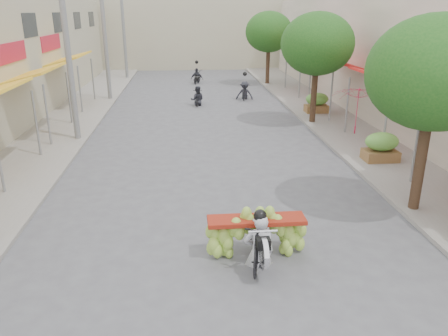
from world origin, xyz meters
TOP-DOWN VIEW (x-y plane):
  - ground at (0.00, 0.00)m, footprint 120.00×120.00m
  - sidewalk_left at (-7.00, 15.00)m, footprint 4.00×60.00m
  - sidewalk_right at (7.00, 15.00)m, footprint 4.00×60.00m
  - far_building at (0.00, 38.00)m, footprint 20.00×6.00m
  - utility_pole_mid at (-5.40, 12.00)m, footprint 0.60×0.24m
  - utility_pole_far at (-5.40, 21.00)m, footprint 0.60×0.24m
  - utility_pole_back at (-5.40, 30.00)m, footprint 0.60×0.24m
  - street_tree_near at (5.40, 4.00)m, footprint 3.40×3.40m
  - street_tree_mid at (5.40, 14.00)m, footprint 3.40×3.40m
  - street_tree_far at (5.40, 26.00)m, footprint 3.40×3.40m
  - produce_crate_mid at (6.20, 8.00)m, footprint 1.20×0.88m
  - produce_crate_far at (6.20, 16.00)m, footprint 1.20×0.88m
  - banana_motorbike at (0.69, 1.91)m, footprint 2.20×1.95m
  - market_umbrella at (5.82, 9.62)m, footprint 2.64×2.64m
  - pedestrian at (6.22, 16.40)m, footprint 1.07×0.79m
  - bg_motorbike_a at (-0.06, 18.95)m, footprint 0.83×1.49m
  - bg_motorbike_b at (2.94, 20.49)m, footprint 1.15×1.86m
  - bg_motorbike_c at (0.19, 27.24)m, footprint 1.08×1.82m

SIDE VIEW (x-z plane):
  - ground at x=0.00m, z-range 0.00..0.00m
  - sidewalk_left at x=-7.00m, z-range 0.00..0.12m
  - sidewalk_right at x=7.00m, z-range 0.00..0.12m
  - produce_crate_mid at x=6.20m, z-range 0.13..1.29m
  - produce_crate_far at x=6.20m, z-range 0.13..1.29m
  - banana_motorbike at x=0.69m, z-range -0.39..1.86m
  - bg_motorbike_a at x=-0.06m, z-range -0.20..1.75m
  - bg_motorbike_c at x=0.19m, z-range -0.19..1.76m
  - bg_motorbike_b at x=2.94m, z-range -0.14..1.81m
  - pedestrian at x=6.22m, z-range 0.12..2.05m
  - market_umbrella at x=5.82m, z-range 1.60..3.45m
  - far_building at x=0.00m, z-range 0.00..7.00m
  - street_tree_near at x=5.40m, z-range 1.16..6.41m
  - street_tree_mid at x=5.40m, z-range 1.16..6.41m
  - street_tree_far at x=5.40m, z-range 1.16..6.41m
  - utility_pole_mid at x=-5.40m, z-range 0.03..8.03m
  - utility_pole_far at x=-5.40m, z-range 0.03..8.03m
  - utility_pole_back at x=-5.40m, z-range 0.03..8.03m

